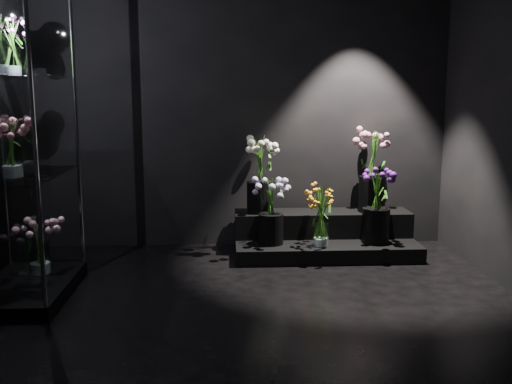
{
  "coord_description": "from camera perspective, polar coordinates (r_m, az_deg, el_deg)",
  "views": [
    {
      "loc": [
        -0.16,
        -3.55,
        1.5
      ],
      "look_at": [
        0.09,
        1.2,
        0.67
      ],
      "focal_mm": 40.0,
      "sensor_mm": 36.0,
      "label": 1
    }
  ],
  "objects": [
    {
      "name": "bouquet_cream_roses",
      "position": [
        5.37,
        0.38,
        2.3
      ],
      "size": [
        0.4,
        0.4,
        0.73
      ],
      "rotation": [
        0.0,
        0.0,
        -0.09
      ],
      "color": "black",
      "rests_on": "display_riser"
    },
    {
      "name": "bouquet_case_pink",
      "position": [
        4.27,
        -23.28,
        4.19
      ],
      "size": [
        0.35,
        0.35,
        0.4
      ],
      "rotation": [
        0.0,
        0.0,
        0.12
      ],
      "color": "white",
      "rests_on": "display_case"
    },
    {
      "name": "bouquet_pink_roses",
      "position": [
        5.51,
        11.62,
        2.64
      ],
      "size": [
        0.42,
        0.42,
        0.78
      ],
      "rotation": [
        0.0,
        0.0,
        0.11
      ],
      "color": "black",
      "rests_on": "display_riser"
    },
    {
      "name": "display_riser",
      "position": [
        5.47,
        6.79,
        -4.4
      ],
      "size": [
        1.68,
        0.75,
        0.37
      ],
      "color": "black",
      "rests_on": "floor"
    },
    {
      "name": "wall_front",
      "position": [
        1.57,
        2.87,
        6.33
      ],
      "size": [
        4.0,
        0.0,
        4.0
      ],
      "primitive_type": "plane",
      "rotation": [
        -1.57,
        0.0,
        0.0
      ],
      "color": "black",
      "rests_on": "floor"
    },
    {
      "name": "bouquet_lilac",
      "position": [
        5.13,
        1.53,
        -1.35
      ],
      "size": [
        0.5,
        0.5,
        0.6
      ],
      "rotation": [
        0.0,
        0.0,
        0.41
      ],
      "color": "black",
      "rests_on": "display_riser"
    },
    {
      "name": "bouquet_purple",
      "position": [
        5.29,
        11.96,
        -1.04
      ],
      "size": [
        0.41,
        0.41,
        0.68
      ],
      "rotation": [
        0.0,
        0.0,
        0.39
      ],
      "color": "black",
      "rests_on": "display_riser"
    },
    {
      "name": "bouquet_case_magenta",
      "position": [
        4.6,
        -23.19,
        13.32
      ],
      "size": [
        0.24,
        0.24,
        0.42
      ],
      "rotation": [
        0.0,
        0.0,
        0.08
      ],
      "color": "white",
      "rests_on": "display_case"
    },
    {
      "name": "wall_back",
      "position": [
        5.56,
        -1.42,
        8.88
      ],
      "size": [
        4.0,
        0.0,
        4.0
      ],
      "primitive_type": "plane",
      "rotation": [
        1.57,
        0.0,
        0.0
      ],
      "color": "black",
      "rests_on": "floor"
    },
    {
      "name": "bouquet_orange_bells",
      "position": [
        5.12,
        6.55,
        -2.42
      ],
      "size": [
        0.33,
        0.33,
        0.54
      ],
      "rotation": [
        0.0,
        0.0,
        0.41
      ],
      "color": "white",
      "rests_on": "display_riser"
    },
    {
      "name": "display_case",
      "position": [
        4.42,
        -22.92,
        5.03
      ],
      "size": [
        0.64,
        1.07,
        2.36
      ],
      "color": "black",
      "rests_on": "floor"
    },
    {
      "name": "bouquet_case_base_pink",
      "position": [
        4.74,
        -20.89,
        -4.92
      ],
      "size": [
        0.33,
        0.33,
        0.45
      ],
      "rotation": [
        0.0,
        0.0,
        -0.12
      ],
      "color": "white",
      "rests_on": "display_case"
    },
    {
      "name": "floor",
      "position": [
        3.86,
        -0.45,
        -12.94
      ],
      "size": [
        4.0,
        4.0,
        0.0
      ],
      "primitive_type": "plane",
      "color": "black",
      "rests_on": "ground"
    }
  ]
}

